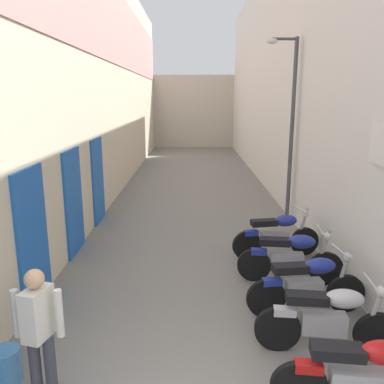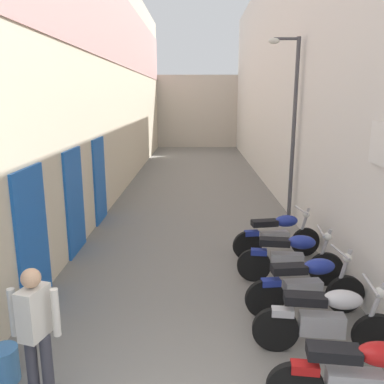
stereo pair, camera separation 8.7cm
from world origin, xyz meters
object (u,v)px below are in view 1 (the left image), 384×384
at_px(motorcycle_fifth, 278,234).
at_px(motorcycle_second, 330,318).
at_px(motorcycle_fourth, 291,256).
at_px(pedestrian_by_doorway, 40,328).
at_px(street_lamp, 290,118).
at_px(motorcycle_nearest, 366,376).
at_px(water_jug_near_door, 7,366).
at_px(motorcycle_third, 308,284).
at_px(umbrella_leaning, 32,293).

bearing_deg(motorcycle_fifth, motorcycle_second, -90.00).
height_order(motorcycle_fourth, motorcycle_fifth, same).
bearing_deg(pedestrian_by_doorway, motorcycle_fourth, 41.36).
distance_m(motorcycle_fifth, pedestrian_by_doorway, 5.28).
bearing_deg(street_lamp, motorcycle_fifth, -105.90).
relative_size(motorcycle_nearest, motorcycle_fifth, 1.01).
height_order(pedestrian_by_doorway, water_jug_near_door, pedestrian_by_doorway).
bearing_deg(street_lamp, water_jug_near_door, -126.52).
bearing_deg(street_lamp, motorcycle_fourth, -100.93).
xyz_separation_m(motorcycle_third, umbrella_leaning, (-3.90, -0.64, 0.18)).
relative_size(motorcycle_nearest, umbrella_leaning, 1.91).
bearing_deg(street_lamp, motorcycle_third, -98.49).
relative_size(motorcycle_second, pedestrian_by_doorway, 1.18).
distance_m(motorcycle_nearest, motorcycle_fourth, 3.11).
xyz_separation_m(motorcycle_fourth, motorcycle_fifth, (-0.00, 1.17, 0.00)).
bearing_deg(street_lamp, umbrella_leaning, -130.84).
xyz_separation_m(water_jug_near_door, street_lamp, (4.59, 6.19, 2.51)).
height_order(motorcycle_fifth, water_jug_near_door, motorcycle_fifth).
xyz_separation_m(motorcycle_fourth, umbrella_leaning, (-3.90, -1.70, 0.18)).
bearing_deg(motorcycle_second, street_lamp, 82.94).
relative_size(water_jug_near_door, street_lamp, 0.09).
xyz_separation_m(motorcycle_fifth, street_lamp, (0.70, 2.46, 2.22)).
bearing_deg(umbrella_leaning, motorcycle_nearest, -19.87).
bearing_deg(pedestrian_by_doorway, street_lamp, 58.47).
bearing_deg(street_lamp, motorcycle_nearest, -95.94).
xyz_separation_m(motorcycle_nearest, street_lamp, (0.70, 6.73, 2.22)).
distance_m(motorcycle_nearest, water_jug_near_door, 3.93).
bearing_deg(water_jug_near_door, motorcycle_second, 8.04).
bearing_deg(motorcycle_nearest, motorcycle_third, 90.00).
distance_m(motorcycle_third, pedestrian_by_doorway, 3.82).
xyz_separation_m(motorcycle_fourth, street_lamp, (0.70, 3.62, 2.22)).
xyz_separation_m(motorcycle_third, water_jug_near_door, (-3.89, -1.51, -0.29)).
bearing_deg(motorcycle_third, motorcycle_fourth, 90.00).
distance_m(motorcycle_nearest, motorcycle_second, 1.08).
relative_size(motorcycle_second, motorcycle_fourth, 1.00).
relative_size(motorcycle_second, water_jug_near_door, 4.40).
height_order(motorcycle_third, motorcycle_fourth, same).
relative_size(motorcycle_nearest, motorcycle_third, 1.00).
bearing_deg(motorcycle_third, motorcycle_nearest, -90.00).
relative_size(motorcycle_fifth, water_jug_near_door, 4.37).
distance_m(motorcycle_nearest, umbrella_leaning, 4.15).
bearing_deg(water_jug_near_door, street_lamp, 53.48).
distance_m(motorcycle_nearest, pedestrian_by_doorway, 3.34).
relative_size(motorcycle_fourth, water_jug_near_door, 4.40).
height_order(motorcycle_nearest, motorcycle_second, same).
xyz_separation_m(water_jug_near_door, umbrella_leaning, (-0.01, 0.87, 0.47)).
distance_m(pedestrian_by_doorway, water_jug_near_door, 0.97).
distance_m(motorcycle_nearest, motorcycle_fifth, 4.27).
relative_size(motorcycle_fourth, pedestrian_by_doorway, 1.18).
distance_m(motorcycle_third, street_lamp, 5.23).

